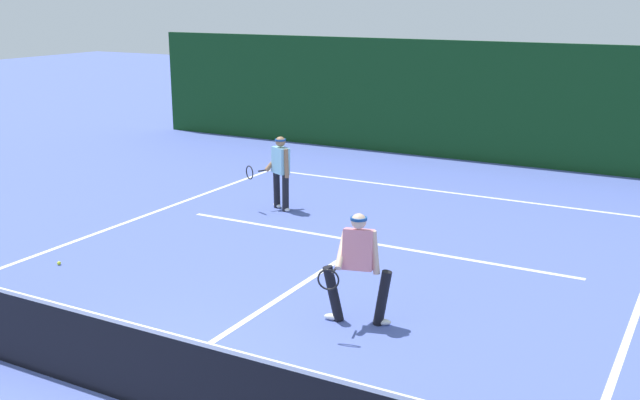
# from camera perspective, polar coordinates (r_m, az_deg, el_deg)

# --- Properties ---
(ground_plane) EXTENTS (80.00, 80.00, 0.00)m
(ground_plane) POSITION_cam_1_polar(r_m,az_deg,el_deg) (8.98, -14.70, -14.42)
(ground_plane) COLOR #4F61B2
(court_line_baseline_far) EXTENTS (9.46, 0.10, 0.01)m
(court_line_baseline_far) POSITION_cam_1_polar(r_m,az_deg,el_deg) (17.56, 9.39, 0.61)
(court_line_baseline_far) COLOR white
(court_line_baseline_far) RESTS_ON ground_plane
(court_line_service) EXTENTS (7.71, 0.10, 0.01)m
(court_line_service) POSITION_cam_1_polar(r_m,az_deg,el_deg) (13.83, 3.52, -3.22)
(court_line_service) COLOR white
(court_line_service) RESTS_ON ground_plane
(court_line_centre) EXTENTS (0.10, 6.40, 0.01)m
(court_line_centre) POSITION_cam_1_polar(r_m,az_deg,el_deg) (11.24, -3.43, -7.66)
(court_line_centre) COLOR white
(court_line_centre) RESTS_ON ground_plane
(tennis_net) EXTENTS (10.37, 0.09, 1.08)m
(tennis_net) POSITION_cam_1_polar(r_m,az_deg,el_deg) (8.75, -14.93, -11.52)
(tennis_net) COLOR #1E4723
(tennis_net) RESTS_ON ground_plane
(player_near) EXTENTS (0.97, 0.90, 1.57)m
(player_near) POSITION_cam_1_polar(r_m,az_deg,el_deg) (10.24, 2.85, -4.85)
(player_near) COLOR black
(player_near) RESTS_ON ground_plane
(player_far) EXTENTS (0.95, 0.83, 1.56)m
(player_far) POSITION_cam_1_polar(r_m,az_deg,el_deg) (15.74, -3.03, 2.28)
(player_far) COLOR black
(player_far) RESTS_ON ground_plane
(tennis_ball) EXTENTS (0.07, 0.07, 0.07)m
(tennis_ball) POSITION_cam_1_polar(r_m,az_deg,el_deg) (13.41, -19.10, -4.53)
(tennis_ball) COLOR #D1E033
(tennis_ball) RESTS_ON ground_plane
(back_fence_windscreen) EXTENTS (21.76, 0.12, 3.21)m
(back_fence_windscreen) POSITION_cam_1_polar(r_m,az_deg,el_deg) (20.67, 13.01, 7.14)
(back_fence_windscreen) COLOR #123B18
(back_fence_windscreen) RESTS_ON ground_plane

